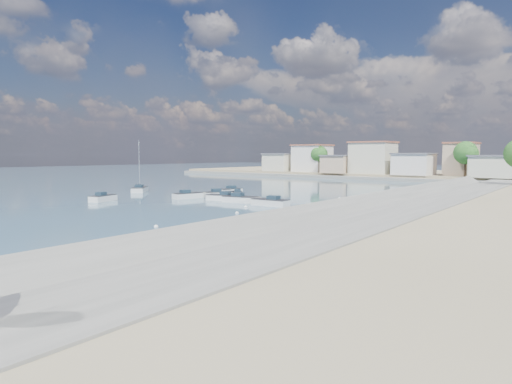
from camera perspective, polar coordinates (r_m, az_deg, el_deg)
ground at (r=77.04m, az=14.73°, el=0.13°), size 400.00×400.00×0.00m
seawall_walkway at (r=45.39m, az=22.52°, el=-2.24°), size 5.00×90.00×1.80m
breakwater at (r=49.57m, az=9.38°, el=-2.20°), size 2.00×31.02×0.35m
far_shore_land at (r=126.30m, az=24.23°, el=2.01°), size 160.00×40.00×1.40m
far_shore_quay at (r=106.09m, az=21.46°, el=1.45°), size 160.00×2.50×0.80m
far_town at (r=109.16m, az=27.84°, el=3.69°), size 113.01×12.80×8.35m
shore_trees at (r=101.00m, az=25.63°, el=4.45°), size 74.56×38.32×7.92m
motorboat_a at (r=61.97m, az=-19.59°, el=-0.79°), size 2.81×4.56×1.48m
motorboat_b at (r=62.68m, az=-8.89°, el=-0.50°), size 2.63×4.90×1.48m
motorboat_c at (r=53.20m, az=1.69°, el=-1.42°), size 5.36×2.08×1.48m
motorboat_d at (r=59.33m, az=-4.68°, el=-0.77°), size 4.99×2.90×1.48m
motorboat_e at (r=64.10m, az=-4.75°, el=-0.34°), size 3.55×4.89×1.48m
motorboat_f at (r=63.89m, az=-2.51°, el=-0.34°), size 3.60×3.61×1.48m
motorboat_g at (r=69.40m, az=-3.71°, el=0.08°), size 1.90×5.10×1.48m
motorboat_h at (r=56.61m, az=-1.78°, el=-1.03°), size 5.45×3.00×1.48m
sailboat at (r=75.69m, az=-15.19°, el=0.35°), size 5.40×5.55×9.00m
mooring_buoys at (r=51.03m, az=7.00°, el=-2.10°), size 15.07×33.07×0.38m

